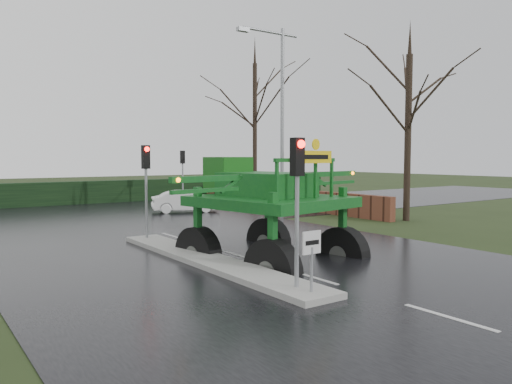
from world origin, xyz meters
TOP-DOWN VIEW (x-y plane):
  - ground at (0.00, 0.00)m, footprint 140.00×140.00m
  - road_main at (0.00, 10.00)m, footprint 14.00×80.00m
  - road_cross at (0.00, 16.00)m, footprint 80.00×12.00m
  - median_island at (-1.30, 3.00)m, footprint 1.20×10.00m
  - hedge_row at (0.00, 24.00)m, footprint 44.00×0.90m
  - brick_wall at (10.50, 16.00)m, footprint 0.40×20.00m
  - keep_left_sign at (-1.30, -1.50)m, footprint 0.50×0.07m
  - traffic_signal_near at (-1.30, -1.01)m, footprint 0.26×0.33m
  - traffic_signal_mid at (-1.30, 7.49)m, footprint 0.26×0.33m
  - traffic_signal_far at (6.50, 20.01)m, footprint 0.26×0.33m
  - street_light_right at (8.19, 12.00)m, footprint 3.85×0.30m
  - tree_right_near at (11.50, 6.00)m, footprint 5.60×5.60m
  - tree_right_far at (13.00, 21.00)m, footprint 7.00×7.00m
  - crop_sprayer at (-0.42, 1.32)m, footprint 8.00×5.59m
  - white_sedan at (4.34, 15.43)m, footprint 3.94×2.49m

SIDE VIEW (x-z plane):
  - ground at x=0.00m, z-range 0.00..0.00m
  - white_sedan at x=4.34m, z-range -0.61..0.61m
  - road_main at x=0.00m, z-range -0.01..0.01m
  - road_cross at x=0.00m, z-range 0.00..0.02m
  - median_island at x=-1.30m, z-range 0.01..0.17m
  - brick_wall at x=10.50m, z-range 0.00..1.20m
  - hedge_row at x=0.00m, z-range 0.00..1.50m
  - keep_left_sign at x=-1.30m, z-range 0.38..1.73m
  - crop_sprayer at x=-0.42m, z-range -0.12..4.40m
  - traffic_signal_near at x=-1.30m, z-range 0.83..4.35m
  - traffic_signal_mid at x=-1.30m, z-range 0.83..4.35m
  - traffic_signal_far at x=6.50m, z-range 0.83..4.35m
  - tree_right_near at x=11.50m, z-range 0.38..10.02m
  - street_light_right at x=8.19m, z-range 0.99..10.99m
  - tree_right_far at x=13.00m, z-range 0.47..12.52m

